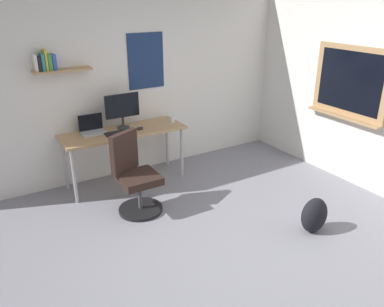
% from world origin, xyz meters
% --- Properties ---
extents(ground_plane, '(5.20, 5.20, 0.00)m').
position_xyz_m(ground_plane, '(0.00, 0.00, 0.00)').
color(ground_plane, gray).
rests_on(ground_plane, ground).
extents(wall_back, '(5.00, 0.30, 2.60)m').
position_xyz_m(wall_back, '(-0.01, 2.45, 1.30)').
color(wall_back, silver).
rests_on(wall_back, ground).
extents(desk, '(1.62, 0.56, 0.74)m').
position_xyz_m(desk, '(-0.22, 2.09, 0.66)').
color(desk, tan).
rests_on(desk, ground).
extents(office_chair, '(0.54, 0.56, 0.95)m').
position_xyz_m(office_chair, '(-0.40, 1.33, 0.41)').
color(office_chair, black).
rests_on(office_chair, ground).
extents(laptop, '(0.31, 0.21, 0.23)m').
position_xyz_m(laptop, '(-0.58, 2.23, 0.79)').
color(laptop, '#ADAFB5').
rests_on(laptop, desk).
extents(monitor_primary, '(0.46, 0.17, 0.46)m').
position_xyz_m(monitor_primary, '(-0.18, 2.18, 1.01)').
color(monitor_primary, '#38383D').
rests_on(monitor_primary, desk).
extents(keyboard, '(0.37, 0.13, 0.02)m').
position_xyz_m(keyboard, '(-0.30, 2.02, 0.75)').
color(keyboard, black).
rests_on(keyboard, desk).
extents(computer_mouse, '(0.10, 0.06, 0.03)m').
position_xyz_m(computer_mouse, '(-0.02, 2.02, 0.76)').
color(computer_mouse, '#262628').
rests_on(computer_mouse, desk).
extents(coffee_mug, '(0.08, 0.08, 0.09)m').
position_xyz_m(coffee_mug, '(0.49, 2.07, 0.78)').
color(coffee_mug, silver).
rests_on(coffee_mug, desk).
extents(backpack, '(0.32, 0.22, 0.40)m').
position_xyz_m(backpack, '(1.05, -0.08, 0.20)').
color(backpack, black).
rests_on(backpack, ground).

